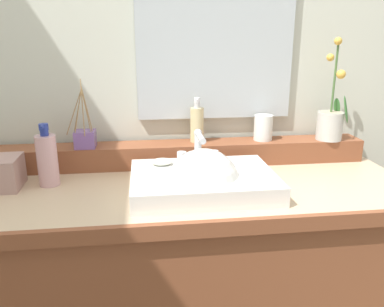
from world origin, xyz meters
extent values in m
cube|color=beige|center=(0.00, 0.39, 1.33)|extent=(3.23, 0.20, 2.66)
cube|color=brown|center=(0.00, 0.00, 0.39)|extent=(1.47, 0.53, 0.79)
cube|color=#CAAE8B|center=(0.00, 0.00, 0.80)|extent=(1.49, 0.56, 0.04)
cube|color=brown|center=(0.00, -0.28, 0.80)|extent=(1.49, 0.02, 0.04)
cube|color=brown|center=(0.00, 0.21, 0.86)|extent=(1.41, 0.12, 0.08)
cube|color=white|center=(0.05, -0.06, 0.85)|extent=(0.45, 0.33, 0.06)
sphere|color=white|center=(0.05, -0.08, 0.85)|extent=(0.23, 0.23, 0.23)
cylinder|color=silver|center=(0.05, 0.05, 0.93)|extent=(0.02, 0.02, 0.10)
cylinder|color=silver|center=(0.05, 0.00, 0.98)|extent=(0.02, 0.11, 0.02)
sphere|color=silver|center=(0.05, 0.05, 0.98)|extent=(0.03, 0.03, 0.03)
cylinder|color=silver|center=(-0.01, 0.05, 0.90)|extent=(0.03, 0.03, 0.04)
cylinder|color=silver|center=(0.10, 0.05, 0.90)|extent=(0.03, 0.03, 0.04)
ellipsoid|color=silver|center=(-0.07, 0.03, 0.89)|extent=(0.07, 0.04, 0.02)
cylinder|color=beige|center=(0.58, 0.19, 0.96)|extent=(0.10, 0.10, 0.11)
cylinder|color=tan|center=(0.58, 0.19, 1.01)|extent=(0.09, 0.09, 0.01)
cylinder|color=#476B38|center=(0.58, 0.19, 1.14)|extent=(0.01, 0.01, 0.26)
ellipsoid|color=#387033|center=(0.61, 0.21, 1.03)|extent=(0.03, 0.04, 0.07)
ellipsoid|color=#387033|center=(0.62, 0.16, 1.03)|extent=(0.04, 0.04, 0.10)
sphere|color=gold|center=(0.59, 0.17, 1.16)|extent=(0.03, 0.03, 0.03)
sphere|color=gold|center=(0.56, 0.20, 1.22)|extent=(0.03, 0.03, 0.03)
sphere|color=gold|center=(0.57, 0.18, 1.27)|extent=(0.03, 0.03, 0.03)
cylinder|color=#D4C08A|center=(0.07, 0.22, 0.97)|extent=(0.05, 0.05, 0.13)
cylinder|color=silver|center=(0.07, 0.22, 1.05)|extent=(0.02, 0.02, 0.02)
cylinder|color=silver|center=(0.07, 0.22, 1.06)|extent=(0.02, 0.02, 0.02)
cylinder|color=silver|center=(0.07, 0.21, 1.07)|extent=(0.01, 0.03, 0.01)
cylinder|color=silver|center=(0.32, 0.21, 0.96)|extent=(0.07, 0.07, 0.10)
cube|color=#77549A|center=(-0.34, 0.19, 0.94)|extent=(0.07, 0.07, 0.06)
cylinder|color=#9E7A4C|center=(-0.32, 0.19, 1.04)|extent=(0.03, 0.01, 0.17)
cylinder|color=#9E7A4C|center=(-0.33, 0.20, 1.03)|extent=(0.03, 0.02, 0.15)
cylinder|color=#9E7A4C|center=(-0.34, 0.21, 1.05)|extent=(0.01, 0.03, 0.19)
cylinder|color=#9E7A4C|center=(-0.36, 0.21, 1.03)|extent=(0.05, 0.05, 0.15)
cylinder|color=#9E7A4C|center=(-0.37, 0.19, 1.04)|extent=(0.06, 0.02, 0.16)
cylinder|color=#9E7A4C|center=(-0.35, 0.18, 1.04)|extent=(0.03, 0.03, 0.16)
cylinder|color=#9E7A4C|center=(-0.34, 0.17, 1.05)|extent=(0.01, 0.04, 0.19)
cylinder|color=#9E7A4C|center=(-0.33, 0.18, 1.04)|extent=(0.03, 0.03, 0.17)
cylinder|color=#CF9FA4|center=(-0.44, 0.05, 0.91)|extent=(0.07, 0.07, 0.17)
cylinder|color=navy|center=(-0.44, 0.05, 1.00)|extent=(0.03, 0.03, 0.02)
cylinder|color=navy|center=(-0.44, 0.05, 1.02)|extent=(0.03, 0.03, 0.02)
cylinder|color=navy|center=(-0.44, 0.03, 1.02)|extent=(0.01, 0.04, 0.01)
cube|color=silver|center=(0.14, 0.28, 1.31)|extent=(0.59, 0.02, 0.64)
camera|label=1|loc=(-0.13, -1.17, 1.29)|focal=35.91mm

